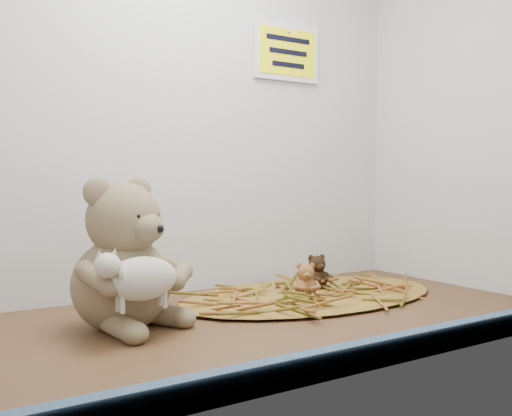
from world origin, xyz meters
TOP-DOWN VIEW (x-y plane):
  - alcove_shell at (0.00, 9.00)cm, footprint 120.40×60.20cm
  - front_rail at (0.00, -28.80)cm, footprint 119.28×2.20cm
  - straw_bed at (23.09, 10.52)cm, footprint 59.81×34.73cm
  - main_teddy at (-18.54, 8.12)cm, footprint 27.36×27.91cm
  - toy_lamb at (-18.54, -0.89)cm, footprint 14.71×8.98cm
  - mini_teddy_tan at (19.44, 7.68)cm, footprint 7.80×7.93cm
  - mini_teddy_brown at (26.74, 13.36)cm, footprint 7.20×7.47cm
  - wall_sign at (30.00, 29.40)cm, footprint 16.00×1.20cm

SIDE VIEW (x-z plane):
  - straw_bed at x=23.09cm, z-range 0.00..1.16cm
  - front_rail at x=0.00cm, z-range 0.00..3.60cm
  - mini_teddy_tan at x=19.44cm, z-range 1.16..8.18cm
  - mini_teddy_brown at x=26.74cm, z-range 1.16..8.71cm
  - toy_lamb at x=-18.54cm, z-range 4.80..14.31cm
  - main_teddy at x=-18.54cm, z-range 0.00..25.13cm
  - alcove_shell at x=0.00cm, z-range -0.20..90.20cm
  - wall_sign at x=30.00cm, z-range 49.50..60.50cm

